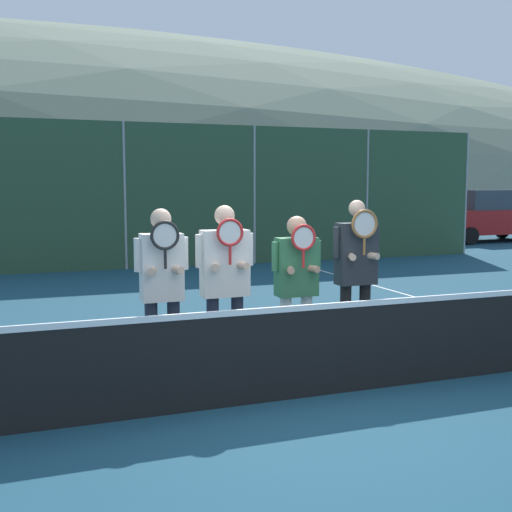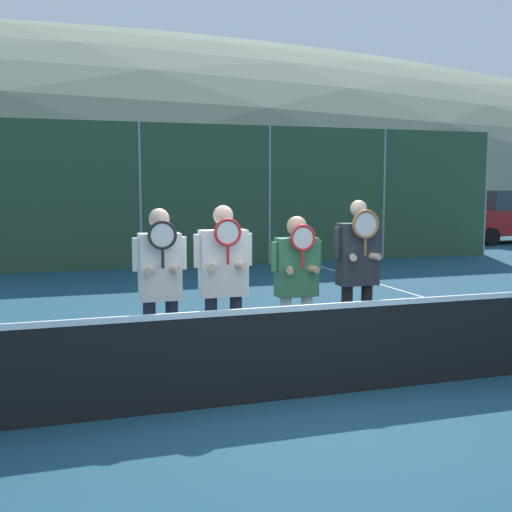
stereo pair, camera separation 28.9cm
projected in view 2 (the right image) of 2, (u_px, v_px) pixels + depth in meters
name	position (u px, v px, depth m)	size (l,w,h in m)	color
ground_plane	(292.00, 399.00, 6.13)	(120.00, 120.00, 0.00)	navy
hill_distant	(72.00, 207.00, 58.18)	(139.16, 77.31, 27.06)	slate
clubhouse_building	(92.00, 195.00, 23.68)	(15.09, 5.50, 3.28)	beige
fence_back	(140.00, 196.00, 15.50)	(19.98, 0.06, 3.54)	gray
tennis_net	(292.00, 351.00, 6.08)	(11.56, 0.09, 1.01)	gray
court_line_right_sideline	(474.00, 312.00, 10.29)	(0.05, 16.00, 0.01)	white
player_leftmost	(160.00, 281.00, 6.53)	(0.56, 0.34, 1.80)	#232838
player_center_left	(224.00, 276.00, 6.71)	(0.63, 0.34, 1.83)	#232838
player_center_right	(297.00, 278.00, 7.06)	(0.59, 0.34, 1.70)	white
player_rightmost	(358.00, 268.00, 7.32)	(0.59, 0.34, 1.87)	black
car_left_of_center	(92.00, 226.00, 18.19)	(4.26, 1.94, 1.69)	silver
car_center	(258.00, 222.00, 19.52)	(4.73, 2.03, 1.75)	#B2B7BC
car_right_of_center	(394.00, 220.00, 21.25)	(4.13, 2.07, 1.70)	navy
car_far_right	(510.00, 216.00, 22.79)	(4.51, 1.95, 1.85)	maroon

